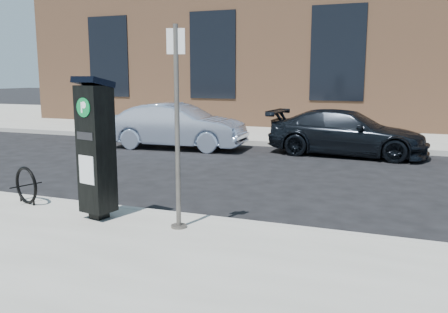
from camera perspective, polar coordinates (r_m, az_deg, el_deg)
The scene contains 10 objects.
ground at distance 7.04m, azimuth -1.03°, elevation -8.48°, with size 120.00×120.00×0.00m, color black.
sidewalk_far at distance 20.46m, azimuth 13.95°, elevation 3.51°, with size 60.00×12.00×0.15m, color gray.
curb_near at distance 7.00m, azimuth -1.10°, elevation -7.94°, with size 60.00×0.12×0.16m, color #9E9B93.
curb_far at distance 14.59m, azimuth 10.93°, elevation 1.20°, with size 60.00×0.12×0.16m, color #9E9B93.
building at distance 23.40m, azimuth 15.35°, elevation 14.20°, with size 28.00×10.05×8.25m.
parking_kiosk at distance 6.97m, azimuth -15.15°, elevation 1.12°, with size 0.55×0.51×2.04m.
sign_pole at distance 6.29m, azimuth -5.65°, elevation 3.20°, with size 0.23×0.22×2.70m.
bike_rack at distance 8.29m, azimuth -22.70°, elevation -3.23°, with size 0.60×0.23×0.61m.
car_silver at distance 14.43m, azimuth -5.65°, elevation 3.68°, with size 1.44×4.14×1.36m, color #97A5C0.
car_dark at distance 13.56m, azimuth 14.54°, elevation 2.78°, with size 1.75×4.31×1.25m, color black.
Camera 1 is at (2.53, -6.19, 2.21)m, focal length 38.00 mm.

